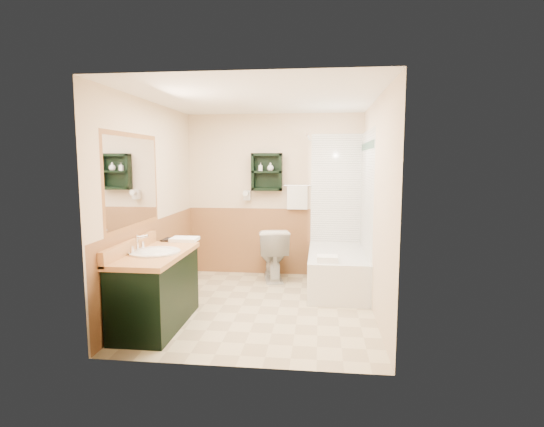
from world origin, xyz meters
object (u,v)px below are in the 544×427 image
at_px(hair_dryer, 247,195).
at_px(bathtub, 337,270).
at_px(wall_shelf, 267,172).
at_px(toilet, 273,254).
at_px(vanity_book, 163,231).
at_px(soap_bottle_a, 261,169).
at_px(vanity, 156,289).
at_px(soap_bottle_b, 270,168).

height_order(hair_dryer, bathtub, hair_dryer).
bearing_deg(hair_dryer, wall_shelf, -4.76).
relative_size(wall_shelf, toilet, 0.72).
xyz_separation_m(wall_shelf, bathtub, (1.03, -0.60, -1.30)).
relative_size(vanity_book, soap_bottle_a, 1.79).
xyz_separation_m(wall_shelf, toilet, (0.11, -0.21, -1.18)).
bearing_deg(vanity_book, soap_bottle_a, 57.26).
bearing_deg(bathtub, wall_shelf, 149.54).
distance_m(vanity, soap_bottle_a, 2.55).
xyz_separation_m(toilet, soap_bottle_b, (-0.06, 0.21, 1.24)).
relative_size(bathtub, soap_bottle_b, 12.17).
xyz_separation_m(hair_dryer, soap_bottle_a, (0.21, -0.03, 0.39)).
distance_m(bathtub, soap_bottle_b, 1.77).
bearing_deg(soap_bottle_a, toilet, -45.31).
xyz_separation_m(wall_shelf, vanity, (-0.89, -2.11, -1.16)).
relative_size(vanity_book, soap_bottle_b, 1.74).
bearing_deg(vanity_book, hair_dryer, 63.87).
bearing_deg(soap_bottle_b, soap_bottle_a, 180.00).
bearing_deg(vanity, vanity_book, 103.73).
distance_m(toilet, soap_bottle_a, 1.25).
distance_m(wall_shelf, toilet, 1.20).
bearing_deg(vanity_book, wall_shelf, 54.91).
bearing_deg(hair_dryer, toilet, -29.84).
xyz_separation_m(vanity, soap_bottle_b, (0.95, 2.10, 1.23)).
distance_m(hair_dryer, bathtub, 1.75).
distance_m(wall_shelf, vanity_book, 1.90).
relative_size(hair_dryer, toilet, 0.32).
distance_m(hair_dryer, toilet, 0.96).
distance_m(wall_shelf, hair_dryer, 0.46).
bearing_deg(bathtub, vanity, -141.93).
xyz_separation_m(hair_dryer, toilet, (0.41, -0.24, -0.83)).
bearing_deg(soap_bottle_a, soap_bottle_b, 0.00).
height_order(toilet, soap_bottle_b, soap_bottle_b).
xyz_separation_m(wall_shelf, soap_bottle_a, (-0.09, -0.01, 0.04)).
relative_size(toilet, vanity_book, 3.54).
xyz_separation_m(vanity, bathtub, (1.92, 1.50, -0.14)).
distance_m(hair_dryer, vanity, 2.36).
relative_size(bathtub, toilet, 1.98).
xyz_separation_m(toilet, vanity_book, (-1.17, -1.22, 0.51)).
relative_size(wall_shelf, soap_bottle_a, 4.60).
bearing_deg(toilet, vanity, 50.68).
distance_m(bathtub, vanity_book, 2.33).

